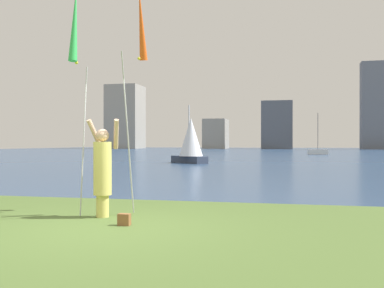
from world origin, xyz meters
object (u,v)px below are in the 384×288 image
sailboat_2 (191,141)px  person (103,169)px  bag (124,220)px  kite_flag_left (75,28)px  kite_flag_right (141,29)px  sailboat_1 (318,151)px

sailboat_2 → person: bearing=-81.4°
bag → sailboat_2: 22.73m
person → kite_flag_left: 2.59m
kite_flag_right → sailboat_1: size_ratio=0.92×
person → bag: person is taller
sailboat_1 → kite_flag_left: bearing=-98.3°
kite_flag_left → kite_flag_right: size_ratio=0.96×
kite_flag_right → bag: bearing=-80.8°
kite_flag_right → bag: 3.86m
kite_flag_right → bag: kite_flag_right is taller
kite_flag_right → person: bearing=-117.5°
person → kite_flag_right: size_ratio=0.41×
person → kite_flag_left: kite_flag_left is taller
bag → sailboat_2: (-3.97, 22.34, 1.39)m
person → kite_flag_right: bearing=70.5°
kite_flag_right → sailboat_1: bearing=82.6°
person → kite_flag_left: bearing=-146.0°
person → kite_flag_left: (-0.44, -0.21, 2.54)m
kite_flag_left → bag: bearing=-23.1°
person → bag: bearing=-37.3°
person → sailboat_2: sailboat_2 is taller
kite_flag_left → sailboat_1: (6.70, 46.15, -3.05)m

